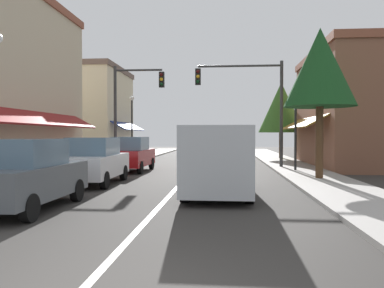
{
  "coord_description": "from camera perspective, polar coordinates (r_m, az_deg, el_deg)",
  "views": [
    {
      "loc": [
        1.71,
        -3.98,
        1.87
      ],
      "look_at": [
        0.19,
        13.93,
        1.46
      ],
      "focal_mm": 37.02,
      "sensor_mm": 36.0,
      "label": 1
    }
  ],
  "objects": [
    {
      "name": "ground_plane",
      "position": [
        22.13,
        0.39,
        -3.53
      ],
      "size": [
        80.0,
        80.0,
        0.0
      ],
      "primitive_type": "plane",
      "color": "#33302D"
    },
    {
      "name": "storefront_right_block",
      "position": [
        25.33,
        23.34,
        4.65
      ],
      "size": [
        7.16,
        10.2,
        6.77
      ],
      "color": "brown",
      "rests_on": "ground"
    },
    {
      "name": "parked_car_second_left",
      "position": [
        15.41,
        -13.92,
        -2.4
      ],
      "size": [
        1.83,
        4.13,
        1.77
      ],
      "rotation": [
        0.0,
        0.0,
        0.02
      ],
      "color": "silver",
      "rests_on": "ground"
    },
    {
      "name": "lane_center_stripe",
      "position": [
        22.13,
        0.39,
        -3.52
      ],
      "size": [
        0.14,
        52.0,
        0.01
      ],
      "primitive_type": "cube",
      "color": "silver",
      "rests_on": "ground"
    },
    {
      "name": "street_lamp_right_mid",
      "position": [
        20.41,
        14.71,
        4.17
      ],
      "size": [
        0.36,
        0.36,
        4.23
      ],
      "color": "black",
      "rests_on": "ground"
    },
    {
      "name": "parked_car_nearest_left",
      "position": [
        10.65,
        -22.93,
        -4.11
      ],
      "size": [
        1.78,
        4.1,
        1.77
      ],
      "rotation": [
        0.0,
        0.0,
        0.0
      ],
      "color": "#4C5156",
      "rests_on": "ground"
    },
    {
      "name": "street_lamp_left_far",
      "position": [
        29.54,
        -8.65,
        3.91
      ],
      "size": [
        0.36,
        0.36,
        4.77
      ],
      "color": "black",
      "rests_on": "ground"
    },
    {
      "name": "storefront_far_left",
      "position": [
        33.8,
        -13.82,
        4.37
      ],
      "size": [
        5.87,
        8.2,
        7.38
      ],
      "color": "beige",
      "rests_on": "ground"
    },
    {
      "name": "parked_car_third_left",
      "position": [
        20.5,
        -8.8,
        -1.47
      ],
      "size": [
        1.83,
        4.12,
        1.77
      ],
      "rotation": [
        0.0,
        0.0,
        -0.01
      ],
      "color": "maroon",
      "rests_on": "ground"
    },
    {
      "name": "sidewalk_right",
      "position": [
        22.38,
        14.59,
        -3.36
      ],
      "size": [
        2.6,
        56.0,
        0.12
      ],
      "primitive_type": "cube",
      "color": "#A39E99",
      "rests_on": "ground"
    },
    {
      "name": "tree_right_far",
      "position": [
        30.77,
        12.73,
        5.15
      ],
      "size": [
        3.45,
        3.45,
        5.85
      ],
      "color": "#4C331E",
      "rests_on": "ground"
    },
    {
      "name": "traffic_signal_mast_arm",
      "position": [
        22.35,
        8.65,
        6.89
      ],
      "size": [
        4.86,
        0.5,
        5.96
      ],
      "color": "#333333",
      "rests_on": "ground"
    },
    {
      "name": "tree_right_near",
      "position": [
        17.05,
        17.96,
        10.37
      ],
      "size": [
        2.89,
        2.89,
        6.19
      ],
      "color": "#4C331E",
      "rests_on": "ground"
    },
    {
      "name": "traffic_signal_left_corner",
      "position": [
        23.67,
        -8.81,
        6.2
      ],
      "size": [
        3.05,
        0.5,
        5.93
      ],
      "color": "#333333",
      "rests_on": "ground"
    },
    {
      "name": "van_in_lane",
      "position": [
        12.41,
        3.89,
        -2.02
      ],
      "size": [
        2.07,
        5.21,
        2.12
      ],
      "rotation": [
        0.0,
        0.0,
        -0.02
      ],
      "color": "#B2B7BC",
      "rests_on": "ground"
    },
    {
      "name": "sidewalk_left",
      "position": [
        23.2,
        -13.3,
        -3.19
      ],
      "size": [
        2.6,
        56.0,
        0.12
      ],
      "primitive_type": "cube",
      "color": "#A39E99",
      "rests_on": "ground"
    }
  ]
}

